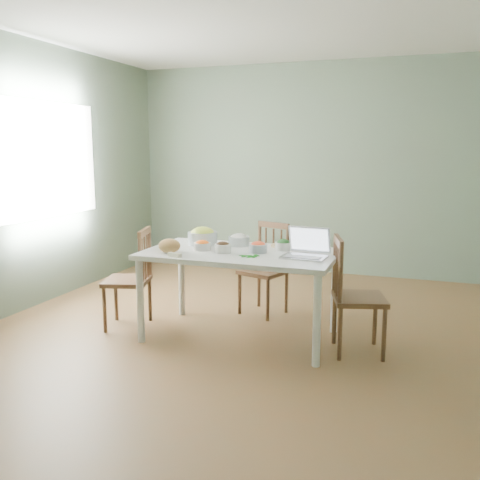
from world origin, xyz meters
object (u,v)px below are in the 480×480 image
(chair_right, at_px, (359,296))
(bowl_squash, at_px, (203,236))
(chair_far, at_px, (263,269))
(bread_boule, at_px, (169,246))
(laptop, at_px, (304,244))
(dining_table, at_px, (240,295))
(chair_left, at_px, (127,278))

(chair_right, xyz_separation_m, bowl_squash, (-1.44, 0.21, 0.37))
(chair_right, bearing_deg, chair_far, 39.07)
(chair_far, relative_size, bread_boule, 4.88)
(chair_far, bearing_deg, chair_right, -15.98)
(chair_right, bearing_deg, bowl_squash, 65.51)
(chair_right, xyz_separation_m, laptop, (-0.44, -0.06, 0.41))
(chair_right, xyz_separation_m, bread_boule, (-1.55, -0.24, 0.35))
(laptop, bearing_deg, bread_boule, -167.63)
(dining_table, bearing_deg, bowl_squash, 154.92)
(bowl_squash, relative_size, laptop, 0.77)
(bread_boule, relative_size, bowl_squash, 0.69)
(chair_right, relative_size, laptop, 2.71)
(bread_boule, height_order, laptop, laptop)
(laptop, bearing_deg, chair_left, -175.84)
(bowl_squash, bearing_deg, dining_table, -25.08)
(bread_boule, bearing_deg, chair_left, 163.41)
(bread_boule, xyz_separation_m, bowl_squash, (0.11, 0.45, 0.02))
(chair_far, bearing_deg, laptop, -34.51)
(dining_table, bearing_deg, chair_right, -0.45)
(bread_boule, distance_m, laptop, 1.12)
(chair_far, relative_size, chair_left, 0.98)
(chair_far, distance_m, laptop, 1.05)
(chair_far, relative_size, laptop, 2.59)
(chair_far, height_order, bowl_squash, bowl_squash)
(dining_table, height_order, bowl_squash, bowl_squash)
(chair_left, xyz_separation_m, laptop, (1.63, 0.02, 0.42))
(chair_far, distance_m, chair_left, 1.31)
(chair_right, relative_size, bowl_squash, 3.51)
(laptop, bearing_deg, bowl_squash, 168.14)
(chair_right, bearing_deg, chair_left, 76.12)
(bread_boule, bearing_deg, chair_right, 8.70)
(chair_far, height_order, chair_right, chair_right)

